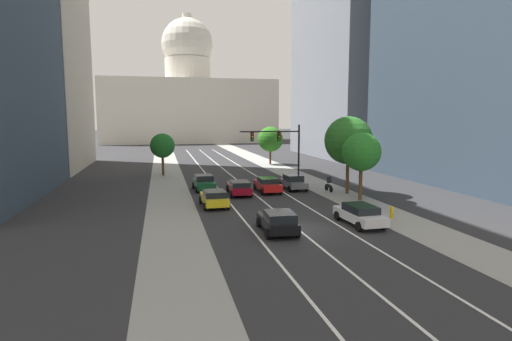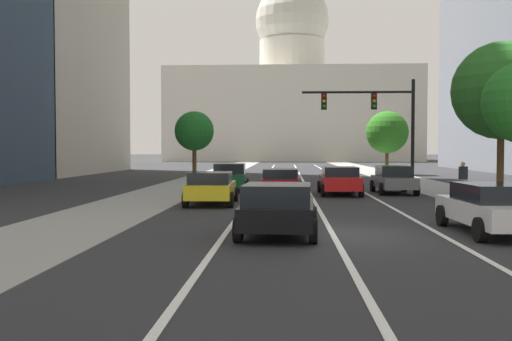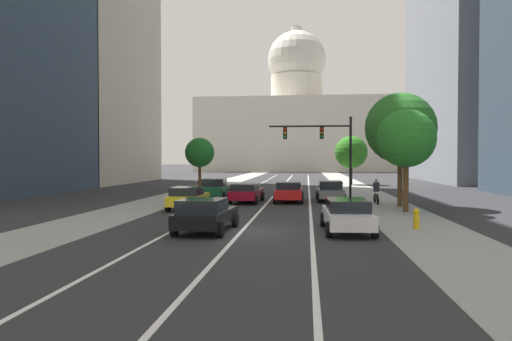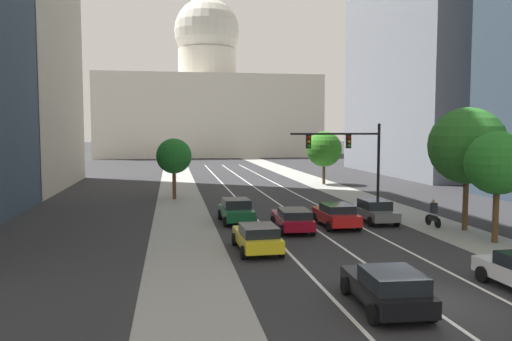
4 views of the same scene
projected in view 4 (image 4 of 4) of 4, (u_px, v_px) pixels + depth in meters
The scene contains 19 objects.
ground_plane at pixel (249, 183), 57.08m from camera, with size 400.00×400.00×0.00m, color #2B2B2D.
sidewalk_left at pixel (179, 190), 50.87m from camera, with size 3.91×130.00×0.01m, color gray.
sidewalk_right at pixel (329, 187), 53.46m from camera, with size 3.91×130.00×0.01m, color gray.
lane_stripe_left at pixel (241, 202), 41.84m from camera, with size 0.16×90.00×0.01m, color white.
lane_stripe_center at pixel (276, 202), 42.33m from camera, with size 0.16×90.00×0.01m, color white.
lane_stripe_right at pixel (310, 201), 42.82m from camera, with size 0.16×90.00×0.01m, color white.
capitol_building at pixel (208, 104), 118.97m from camera, with size 49.15×26.10×37.53m.
car_gray at pixel (375, 211), 32.87m from camera, with size 2.03×4.12×1.47m.
car_crimson at pixel (293, 219), 30.08m from camera, with size 2.18×4.69×1.37m.
car_black at pixel (387, 287), 16.91m from camera, with size 2.26×4.36×1.43m.
car_yellow at pixel (257, 237), 24.91m from camera, with size 2.12×4.31×1.39m.
car_green at pixel (236, 210), 32.83m from camera, with size 2.15×4.07×1.54m.
car_red at pixel (336, 215), 31.34m from camera, with size 2.08×4.39×1.45m.
traffic_signal_mast at pixel (352, 151), 36.13m from camera, with size 6.65×0.39×6.46m.
cyclist at pixel (433, 213), 31.33m from camera, with size 0.37×1.70×1.72m.
street_tree_far_right at pixel (498, 163), 26.68m from camera, with size 3.36×3.36×5.95m.
street_tree_near_left at pixel (174, 156), 43.71m from camera, with size 3.05×3.05×5.28m.
street_tree_mid_right at pixel (324, 149), 55.53m from camera, with size 3.89×3.89×5.85m.
street_tree_near_right at pixel (467, 146), 29.91m from camera, with size 4.54×4.54×7.34m.
Camera 4 is at (-8.56, -16.14, 6.01)m, focal length 35.52 mm.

